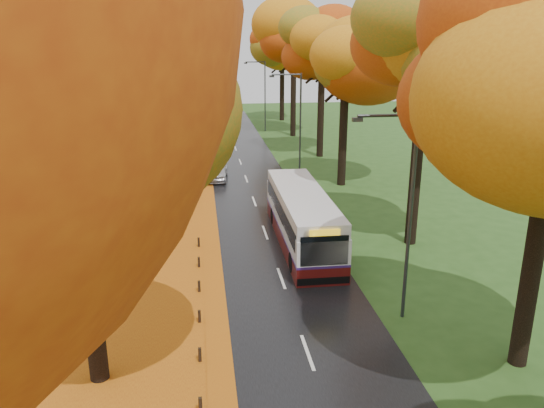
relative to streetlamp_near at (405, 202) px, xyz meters
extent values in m
cube|color=black|center=(-3.95, 17.00, -4.69)|extent=(6.50, 90.00, 0.04)
cube|color=silver|center=(-3.95, 17.00, -4.67)|extent=(0.12, 90.00, 0.01)
cube|color=#9A380E|center=(-12.95, 17.00, -4.70)|extent=(12.00, 90.00, 0.02)
cube|color=orange|center=(-7.00, 17.00, -4.67)|extent=(0.90, 90.00, 0.01)
cylinder|color=black|center=(-10.85, -2.50, -0.43)|extent=(0.60, 0.60, 8.58)
ellipsoid|color=orange|center=(-10.85, -2.50, 4.93)|extent=(9.20, 9.20, 7.18)
cylinder|color=black|center=(-11.45, 8.50, -0.14)|extent=(0.60, 0.60, 9.15)
ellipsoid|color=orange|center=(-11.45, 8.50, 5.58)|extent=(8.00, 8.00, 6.24)
cylinder|color=black|center=(-10.85, 18.50, -0.71)|extent=(0.60, 0.60, 8.00)
ellipsoid|color=orange|center=(-10.85, 18.50, 4.29)|extent=(9.20, 9.20, 7.18)
cylinder|color=black|center=(-11.45, 30.50, -0.43)|extent=(0.60, 0.60, 8.58)
ellipsoid|color=orange|center=(-11.45, 30.50, 4.93)|extent=(8.00, 8.00, 6.24)
cylinder|color=black|center=(-10.85, 41.50, -0.14)|extent=(0.60, 0.60, 9.15)
ellipsoid|color=orange|center=(-10.85, 41.50, 5.58)|extent=(9.20, 9.20, 7.18)
cylinder|color=black|center=(-11.45, 51.50, -0.71)|extent=(0.60, 0.60, 8.00)
ellipsoid|color=orange|center=(-11.45, 51.50, 4.29)|extent=(8.00, 8.00, 6.24)
cylinder|color=black|center=(2.95, -3.50, -0.36)|extent=(0.60, 0.60, 8.70)
cylinder|color=black|center=(3.55, 7.50, -0.11)|extent=(0.60, 0.60, 9.22)
ellipsoid|color=#B94B0D|center=(3.55, 7.50, 5.65)|extent=(8.20, 8.20, 6.40)
cylinder|color=black|center=(2.95, 19.50, -0.62)|extent=(0.60, 0.60, 8.19)
ellipsoid|color=#B94B0D|center=(2.95, 19.50, 4.50)|extent=(9.20, 9.20, 7.18)
cylinder|color=black|center=(3.55, 29.50, -0.36)|extent=(0.60, 0.60, 8.70)
ellipsoid|color=#B94B0D|center=(3.55, 29.50, 5.08)|extent=(8.20, 8.20, 6.40)
cylinder|color=black|center=(2.95, 40.50, -0.11)|extent=(0.60, 0.60, 9.22)
ellipsoid|color=#B94B0D|center=(2.95, 40.50, 5.65)|extent=(9.20, 9.20, 7.18)
cylinder|color=black|center=(3.55, 52.50, -0.62)|extent=(0.60, 0.60, 8.19)
ellipsoid|color=#B94B0D|center=(3.55, 52.50, 4.50)|extent=(8.20, 8.20, 6.40)
cube|color=black|center=(-7.65, -4.60, -4.45)|extent=(0.11, 0.11, 0.52)
cube|color=black|center=(-7.65, -2.00, -4.45)|extent=(0.11, 0.11, 0.52)
cube|color=black|center=(-7.65, 0.60, -4.45)|extent=(0.11, 0.11, 0.52)
cube|color=black|center=(-7.65, 3.20, -4.45)|extent=(0.11, 0.11, 0.52)
cube|color=black|center=(-7.65, 5.80, -4.45)|extent=(0.11, 0.11, 0.52)
cube|color=black|center=(-7.65, 8.40, -4.45)|extent=(0.11, 0.11, 0.52)
cylinder|color=#333538|center=(0.25, 0.00, -0.71)|extent=(0.14, 0.14, 8.00)
cylinder|color=#333538|center=(-0.85, 0.00, 3.19)|extent=(2.20, 0.11, 0.11)
cube|color=#333538|center=(-1.95, 0.00, 3.07)|extent=(0.35, 0.18, 0.14)
cylinder|color=#333538|center=(0.25, 22.00, -0.71)|extent=(0.14, 0.14, 8.00)
cylinder|color=#333538|center=(-0.85, 22.00, 3.19)|extent=(2.20, 0.11, 0.11)
cube|color=#333538|center=(-1.95, 22.00, 3.07)|extent=(0.35, 0.18, 0.14)
cylinder|color=#333538|center=(0.25, 44.00, -0.71)|extent=(0.14, 0.14, 8.00)
cylinder|color=#333538|center=(-0.85, 44.00, 3.19)|extent=(2.20, 0.11, 0.11)
cube|color=#333538|center=(-1.95, 44.00, 3.07)|extent=(0.35, 0.18, 0.14)
cube|color=#4A0C0B|center=(-2.21, 8.18, -4.24)|extent=(2.48, 10.59, 0.86)
cube|color=silver|center=(-2.21, 8.18, -3.18)|extent=(2.48, 10.59, 1.25)
cube|color=silver|center=(-2.21, 8.18, -2.22)|extent=(2.43, 10.38, 0.67)
cube|color=#341B61|center=(-2.21, 8.18, -3.76)|extent=(2.50, 10.61, 0.12)
cube|color=black|center=(-2.21, 8.18, -2.80)|extent=(2.50, 9.74, 0.82)
cube|color=black|center=(-2.25, 2.92, -2.99)|extent=(2.11, 0.08, 1.35)
cube|color=yellow|center=(-2.25, 2.92, -2.16)|extent=(1.32, 0.07, 0.27)
cube|color=black|center=(-2.25, 2.94, -4.40)|extent=(2.36, 0.14, 0.34)
cylinder|color=black|center=(-3.32, 4.59, -4.19)|extent=(0.28, 0.96, 0.96)
cylinder|color=black|center=(-1.15, 4.57, -4.19)|extent=(0.28, 0.96, 0.96)
cylinder|color=black|center=(-3.27, 11.36, -4.19)|extent=(0.28, 0.96, 0.96)
cylinder|color=black|center=(-1.10, 11.34, -4.19)|extent=(0.28, 0.96, 0.96)
imported|color=silver|center=(-6.26, 22.22, -3.96)|extent=(2.08, 4.35, 1.43)
imported|color=gray|center=(-6.30, 32.87, -4.04)|extent=(2.14, 4.05, 1.27)
imported|color=black|center=(-6.24, 33.50, -4.03)|extent=(2.19, 4.58, 1.29)
camera|label=1|loc=(-7.32, -17.70, 5.74)|focal=35.00mm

